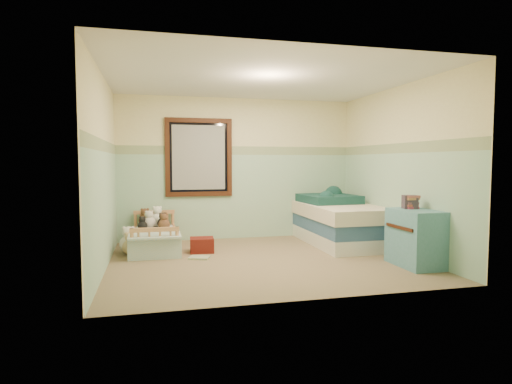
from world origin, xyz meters
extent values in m
cube|color=#7A634A|center=(0.00, 0.00, -0.01)|extent=(4.20, 3.60, 0.02)
cube|color=silver|center=(0.00, 0.00, 2.51)|extent=(4.20, 3.60, 0.02)
cube|color=beige|center=(0.00, 1.80, 1.25)|extent=(4.20, 0.04, 2.50)
cube|color=beige|center=(0.00, -1.80, 1.25)|extent=(4.20, 0.04, 2.50)
cube|color=beige|center=(-2.10, 0.00, 1.25)|extent=(0.04, 3.60, 2.50)
cube|color=beige|center=(2.10, 0.00, 1.25)|extent=(0.04, 3.60, 2.50)
cube|color=#A0C3A8|center=(0.00, 1.79, 0.75)|extent=(4.20, 0.01, 1.50)
cube|color=#47634F|center=(0.00, 1.79, 1.57)|extent=(4.20, 0.01, 0.15)
cube|color=#33130B|center=(-0.70, 1.76, 1.45)|extent=(1.16, 0.06, 1.36)
cube|color=#AFAFAC|center=(-0.70, 1.77, 1.45)|extent=(0.92, 0.01, 1.12)
cube|color=tan|center=(-1.47, 1.05, 0.09)|extent=(0.68, 1.36, 0.18)
cube|color=white|center=(-1.47, 1.05, 0.24)|extent=(0.62, 1.30, 0.12)
cube|color=#88BCD4|center=(-1.47, 0.63, 0.31)|extent=(0.74, 0.68, 0.03)
sphere|color=brown|center=(-1.62, 1.55, 0.40)|extent=(0.21, 0.21, 0.21)
sphere|color=white|center=(-1.42, 1.55, 0.41)|extent=(0.23, 0.23, 0.23)
sphere|color=tan|center=(-1.57, 1.33, 0.38)|extent=(0.17, 0.17, 0.17)
sphere|color=black|center=(-1.34, 1.33, 0.38)|extent=(0.17, 0.17, 0.17)
sphere|color=silver|center=(-1.86, 0.89, 0.14)|extent=(0.27, 0.27, 0.27)
sphere|color=tan|center=(-1.83, 0.77, 0.12)|extent=(0.23, 0.23, 0.23)
cube|color=white|center=(1.55, 0.91, 0.11)|extent=(1.03, 2.06, 0.22)
cube|color=navy|center=(1.55, 0.91, 0.33)|extent=(1.03, 2.06, 0.22)
cube|color=#F1E7C8|center=(1.55, 0.91, 0.55)|extent=(1.07, 2.10, 0.22)
cube|color=#0E332D|center=(1.50, 1.21, 0.73)|extent=(0.94, 0.98, 0.14)
cube|color=teal|center=(1.86, -0.81, 0.37)|extent=(0.47, 0.75, 0.75)
cube|color=brown|center=(1.86, -0.67, 0.84)|extent=(0.21, 0.18, 0.18)
cube|color=maroon|center=(-0.78, 0.71, 0.11)|extent=(0.37, 0.33, 0.22)
cube|color=#DFD046|center=(-0.86, 0.29, 0.01)|extent=(0.34, 0.30, 0.03)
sphere|color=brown|center=(-1.31, 1.57, 0.37)|extent=(0.16, 0.16, 0.16)
sphere|color=black|center=(-1.66, 1.17, 0.37)|extent=(0.15, 0.15, 0.15)
sphere|color=silver|center=(-1.55, 1.31, 0.39)|extent=(0.20, 0.20, 0.20)
sphere|color=brown|center=(-1.32, 1.11, 0.39)|extent=(0.18, 0.18, 0.18)
camera|label=1|loc=(-1.48, -5.69, 1.37)|focal=29.86mm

